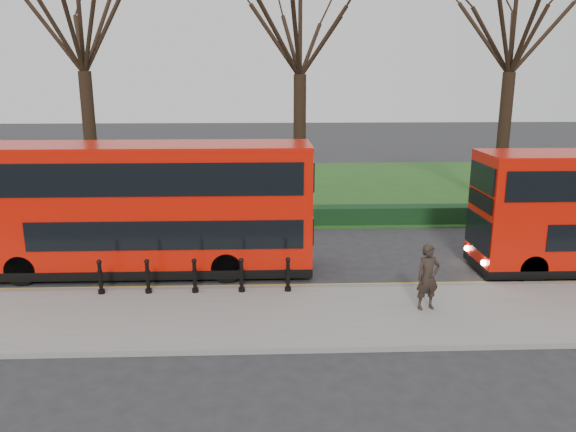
{
  "coord_description": "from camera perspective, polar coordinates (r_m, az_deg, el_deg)",
  "views": [
    {
      "loc": [
        0.4,
        -17.14,
        6.49
      ],
      "look_at": [
        1.07,
        0.5,
        2.0
      ],
      "focal_mm": 35.0,
      "sensor_mm": 36.0,
      "label": 1
    }
  ],
  "objects": [
    {
      "name": "pedestrian",
      "position": [
        15.94,
        14.03,
        -6.04
      ],
      "size": [
        0.75,
        0.58,
        1.85
      ],
      "primitive_type": "imported",
      "rotation": [
        0.0,
        0.0,
        0.23
      ],
      "color": "black",
      "rests_on": "pavement"
    },
    {
      "name": "bollard_row",
      "position": [
        16.97,
        -9.46,
        -6.06
      ],
      "size": [
        5.7,
        0.15,
        1.0
      ],
      "color": "black",
      "rests_on": "pavement"
    },
    {
      "name": "pavement",
      "position": [
        15.53,
        -3.52,
        -10.15
      ],
      "size": [
        60.0,
        4.0,
        0.15
      ],
      "primitive_type": "cube",
      "color": "gray",
      "rests_on": "ground"
    },
    {
      "name": "tree_mid",
      "position": [
        27.26,
        1.25,
        18.6
      ],
      "size": [
        7.53,
        7.53,
        11.76
      ],
      "color": "black",
      "rests_on": "ground"
    },
    {
      "name": "yellow_line_outer",
      "position": [
        17.67,
        -3.36,
        -7.28
      ],
      "size": [
        60.0,
        0.1,
        0.01
      ],
      "primitive_type": "cube",
      "color": "yellow",
      "rests_on": "ground"
    },
    {
      "name": "tree_right",
      "position": [
        29.59,
        21.97,
        17.53
      ],
      "size": [
        7.64,
        7.64,
        11.93
      ],
      "color": "black",
      "rests_on": "ground"
    },
    {
      "name": "tree_left",
      "position": [
        28.5,
        -20.36,
        17.95
      ],
      "size": [
        7.69,
        7.69,
        12.01
      ],
      "color": "black",
      "rests_on": "ground"
    },
    {
      "name": "grass_verge",
      "position": [
        32.78,
        -2.85,
        2.89
      ],
      "size": [
        60.0,
        18.0,
        0.06
      ],
      "primitive_type": "cube",
      "color": "#20521B",
      "rests_on": "ground"
    },
    {
      "name": "bus_lead",
      "position": [
        18.98,
        -14.17,
        0.66
      ],
      "size": [
        10.81,
        2.48,
        4.3
      ],
      "color": "red",
      "rests_on": "ground"
    },
    {
      "name": "ground",
      "position": [
        18.33,
        -3.32,
        -6.49
      ],
      "size": [
        120.0,
        120.0,
        0.0
      ],
      "primitive_type": "plane",
      "color": "#28282B",
      "rests_on": "ground"
    },
    {
      "name": "kerb",
      "position": [
        17.37,
        -3.38,
        -7.43
      ],
      "size": [
        60.0,
        0.25,
        0.16
      ],
      "primitive_type": "cube",
      "color": "slate",
      "rests_on": "ground"
    },
    {
      "name": "yellow_line_inner",
      "position": [
        17.86,
        -3.35,
        -7.04
      ],
      "size": [
        60.0,
        0.1,
        0.01
      ],
      "primitive_type": "cube",
      "color": "yellow",
      "rests_on": "ground"
    },
    {
      "name": "hedge",
      "position": [
        24.7,
        -3.05,
        -0.02
      ],
      "size": [
        60.0,
        0.9,
        0.8
      ],
      "primitive_type": "cube",
      "color": "black",
      "rests_on": "ground"
    }
  ]
}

